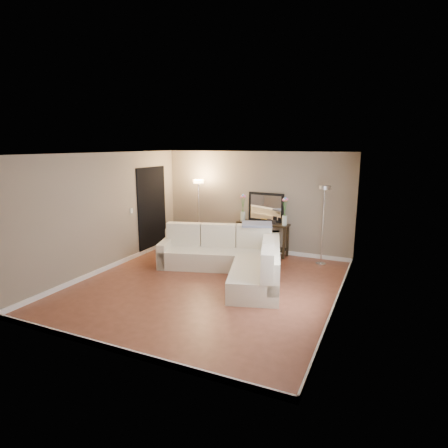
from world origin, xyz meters
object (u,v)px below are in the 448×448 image
at_px(floor_lamp_lit, 199,200).
at_px(sectional_sofa, 233,257).
at_px(console_table, 260,236).
at_px(floor_lamp_unlit, 324,210).

bearing_deg(floor_lamp_lit, sectional_sofa, -42.29).
xyz_separation_m(console_table, floor_lamp_unlit, (1.61, -0.24, 0.85)).
bearing_deg(sectional_sofa, floor_lamp_unlit, 40.30).
distance_m(floor_lamp_lit, floor_lamp_unlit, 3.26).
height_order(console_table, floor_lamp_lit, floor_lamp_lit).
bearing_deg(floor_lamp_unlit, floor_lamp_lit, 179.00).
bearing_deg(sectional_sofa, console_table, 88.26).
xyz_separation_m(floor_lamp_lit, floor_lamp_unlit, (3.26, -0.06, -0.00)).
relative_size(console_table, floor_lamp_lit, 0.74).
distance_m(console_table, floor_lamp_lit, 1.87).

